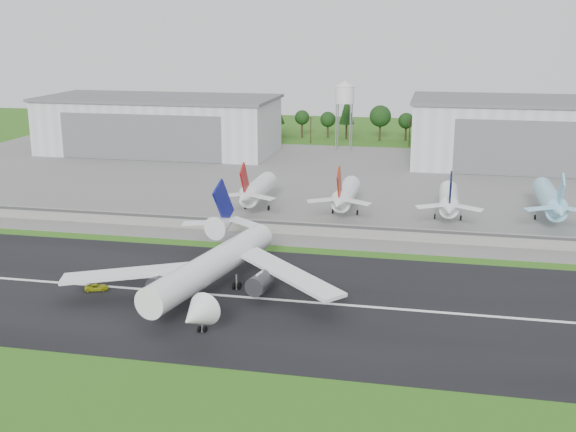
% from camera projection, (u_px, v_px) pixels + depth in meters
% --- Properties ---
extents(ground, '(600.00, 600.00, 0.00)m').
position_uv_depth(ground, '(237.00, 318.00, 132.58)').
color(ground, '#305B15').
rests_on(ground, ground).
extents(runway, '(320.00, 60.00, 0.10)m').
position_uv_depth(runway, '(251.00, 298.00, 142.02)').
color(runway, black).
rests_on(runway, ground).
extents(runway_centerline, '(220.00, 1.00, 0.02)m').
position_uv_depth(runway_centerline, '(251.00, 298.00, 142.01)').
color(runway_centerline, white).
rests_on(runway_centerline, runway).
extents(apron, '(320.00, 150.00, 0.10)m').
position_uv_depth(apron, '(333.00, 182.00, 246.03)').
color(apron, slate).
rests_on(apron, ground).
extents(blast_fence, '(240.00, 0.61, 3.50)m').
position_uv_depth(blast_fence, '(296.00, 228.00, 184.11)').
color(blast_fence, gray).
rests_on(blast_fence, ground).
extents(hangar_west, '(97.00, 44.00, 23.20)m').
position_uv_depth(hangar_west, '(160.00, 124.00, 301.41)').
color(hangar_west, silver).
rests_on(hangar_west, ground).
extents(hangar_east, '(102.00, 47.00, 25.20)m').
position_uv_depth(hangar_east, '(549.00, 133.00, 270.36)').
color(hangar_east, silver).
rests_on(hangar_east, ground).
extents(water_tower, '(8.40, 8.40, 29.40)m').
position_uv_depth(water_tower, '(345.00, 92.00, 302.16)').
color(water_tower, '#99999E').
rests_on(water_tower, ground).
extents(utility_poles, '(230.00, 3.00, 12.00)m').
position_uv_depth(utility_poles, '(359.00, 145.00, 321.69)').
color(utility_poles, black).
rests_on(utility_poles, ground).
extents(treeline, '(320.00, 16.00, 22.00)m').
position_uv_depth(treeline, '(363.00, 140.00, 335.87)').
color(treeline, black).
rests_on(treeline, ground).
extents(main_airliner, '(56.11, 58.93, 18.17)m').
position_uv_depth(main_airliner, '(212.00, 273.00, 141.90)').
color(main_airliner, white).
rests_on(main_airliner, runway).
extents(ground_vehicle, '(5.18, 3.76, 1.31)m').
position_uv_depth(ground_vehicle, '(97.00, 287.00, 145.80)').
color(ground_vehicle, '#BEC917').
rests_on(ground_vehicle, runway).
extents(parked_jet_red_a, '(7.36, 31.29, 16.58)m').
position_uv_depth(parked_jet_red_a, '(255.00, 191.00, 206.58)').
color(parked_jet_red_a, silver).
rests_on(parked_jet_red_a, ground).
extents(parked_jet_red_b, '(7.36, 31.29, 16.50)m').
position_uv_depth(parked_jet_red_b, '(345.00, 195.00, 201.47)').
color(parked_jet_red_b, white).
rests_on(parked_jet_red_b, ground).
extents(parked_jet_navy, '(7.36, 31.29, 16.40)m').
position_uv_depth(parked_jet_navy, '(449.00, 200.00, 195.81)').
color(parked_jet_navy, white).
rests_on(parked_jet_navy, ground).
extents(parked_jet_skyblue, '(7.36, 37.29, 16.64)m').
position_uv_depth(parked_jet_skyblue, '(551.00, 200.00, 195.16)').
color(parked_jet_skyblue, '#8DD3F4').
rests_on(parked_jet_skyblue, ground).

